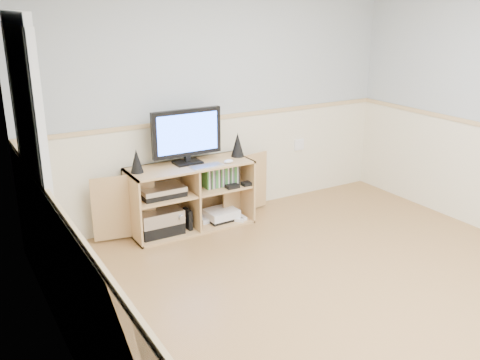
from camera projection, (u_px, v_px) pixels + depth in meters
name	position (u px, v px, depth m)	size (l,w,h in m)	color
room	(361.00, 145.00, 3.59)	(4.04, 4.54, 2.54)	#AA7F4B
media_cabinet	(189.00, 194.00, 5.26)	(1.89, 0.45, 0.65)	tan
monitor	(187.00, 134.00, 5.06)	(0.70, 0.18, 0.53)	black
speaker_left	(137.00, 161.00, 4.84)	(0.12, 0.12, 0.22)	black
speaker_right	(238.00, 145.00, 5.35)	(0.13, 0.13, 0.24)	black
keyboard	(207.00, 166.00, 5.05)	(0.31, 0.13, 0.01)	silver
mouse	(229.00, 161.00, 5.16)	(0.10, 0.06, 0.04)	white
av_components	(160.00, 213.00, 5.09)	(0.51, 0.31, 0.47)	black
game_consoles	(220.00, 215.00, 5.43)	(0.45, 0.30, 0.11)	white
game_cases	(221.00, 176.00, 5.30)	(0.36, 0.14, 0.19)	#3F8C3F
wall_outlet	(299.00, 145.00, 6.02)	(0.12, 0.03, 0.12)	white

